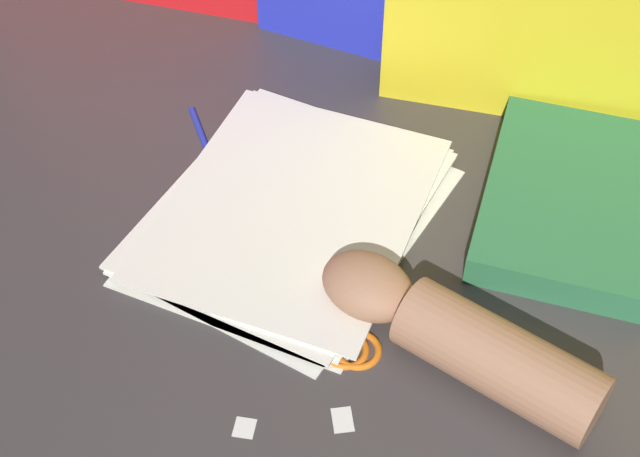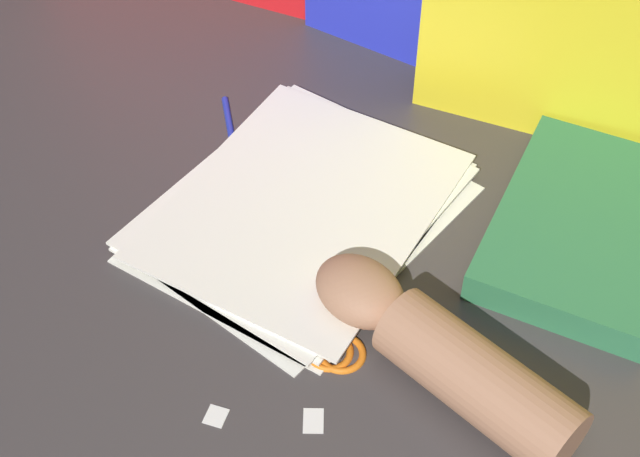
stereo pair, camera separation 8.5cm
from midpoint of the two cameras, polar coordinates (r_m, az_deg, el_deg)
ground_plane at (r=0.91m, az=-2.92°, el=-1.74°), size 6.00×6.00×0.00m
paper_stack at (r=0.94m, az=-4.48°, el=0.99°), size 0.29×0.35×0.02m
book_closed at (r=0.97m, az=13.37°, el=1.68°), size 0.22×0.29×0.03m
scissors at (r=0.85m, az=-0.82°, el=-6.05°), size 0.12×0.17×0.01m
hand_forearm at (r=0.81m, az=5.97°, el=-7.14°), size 0.29×0.12×0.07m
paper_scrap_near at (r=0.80m, az=-1.68°, el=-12.32°), size 0.03×0.03×0.00m
paper_scrap_mid at (r=0.80m, az=-7.99°, el=-12.69°), size 0.02×0.02×0.00m
pen at (r=1.04m, az=-9.65°, el=5.14°), size 0.11×0.11×0.01m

